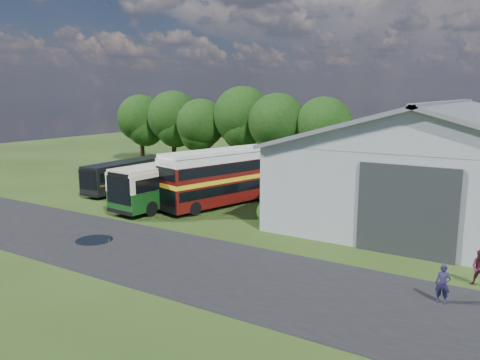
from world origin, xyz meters
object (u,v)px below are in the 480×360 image
Objects in this scene: storage_shed at (444,156)px; visitor_a at (443,284)px; bus_green_single at (180,181)px; bus_maroon_double at (221,178)px; bus_dark_single at (130,174)px; visitor_b at (480,269)px.

storage_shed reaches higher than visitor_a.
bus_green_single is 22.82m from visitor_a.
storage_shed is at bearing 41.91° from bus_maroon_double.
bus_green_single is at bearing -14.45° from bus_dark_single.
visitor_a is (17.79, -9.77, -1.37)m from bus_maroon_double.
visitor_b is at bearing 68.05° from visitor_a.
storage_shed is at bearing 100.35° from visitor_a.
bus_dark_single is at bearing 171.47° from bus_green_single.
visitor_a is at bearing -81.01° from storage_shed.
bus_green_single is 3.46m from bus_maroon_double.
bus_maroon_double is at bearing 152.58° from visitor_a.
storage_shed is 26.56m from bus_dark_single.
bus_maroon_double is at bearing 22.43° from bus_green_single.
bus_maroon_double is at bearing -153.66° from storage_shed.
visitor_b is at bearing -4.77° from bus_maroon_double.
visitor_b is at bearing -10.18° from bus_green_single.
bus_green_single reaches higher than visitor_a.
bus_dark_single reaches higher than visitor_b.
bus_maroon_double is (-15.06, -7.46, -1.96)m from storage_shed.
visitor_b is (29.45, -7.72, -0.59)m from bus_dark_single.
bus_green_single is at bearing 158.83° from visitor_a.
bus_green_single is at bearing -155.15° from storage_shed.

